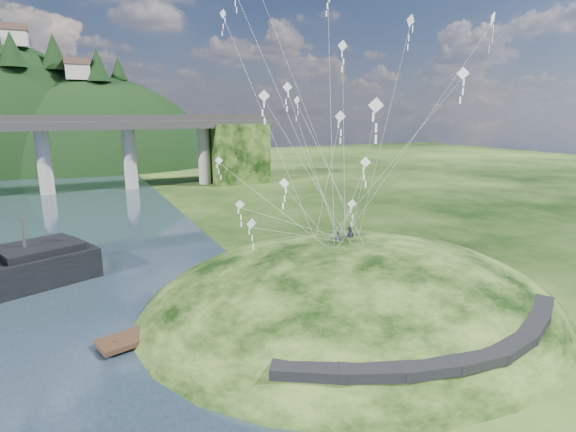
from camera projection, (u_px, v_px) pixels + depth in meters
name	position (u px, v px, depth m)	size (l,w,h in m)	color
ground	(274.00, 334.00, 32.11)	(320.00, 320.00, 0.00)	black
grass_hill	(352.00, 320.00, 37.59)	(36.00, 32.00, 13.00)	black
footpath	(458.00, 346.00, 26.25)	(22.29, 5.84, 0.83)	black
wooden_dock	(196.00, 317.00, 33.67)	(14.27, 5.82, 1.01)	#332015
kite_flyers	(347.00, 227.00, 38.44)	(2.65, 1.74, 1.92)	#292B37
kite_swarm	(322.00, 102.00, 34.10)	(17.11, 16.82, 21.26)	white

